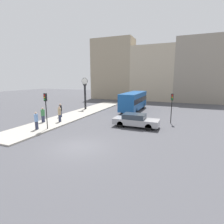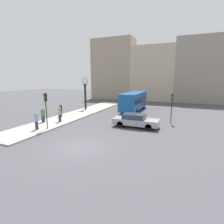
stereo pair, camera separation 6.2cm
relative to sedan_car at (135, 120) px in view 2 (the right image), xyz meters
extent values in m
plane|color=#47474C|center=(-2.53, -7.01, -0.72)|extent=(120.00, 120.00, 0.00)
cube|color=#A39E93|center=(-9.29, 3.66, -0.66)|extent=(3.82, 25.33, 0.14)
cube|color=gray|center=(-12.35, 24.40, 6.58)|extent=(10.24, 5.00, 14.60)
cube|color=#B7A88E|center=(-2.44, 24.40, 5.43)|extent=(9.58, 5.00, 12.31)
cube|color=gray|center=(7.38, 24.40, 6.03)|extent=(10.07, 5.00, 13.50)
cube|color=#9E9EA3|center=(0.05, 0.00, -0.13)|extent=(4.76, 1.80, 0.62)
cube|color=#2D3842|center=(-0.14, 0.00, 0.44)|extent=(2.29, 1.62, 0.51)
cylinder|color=black|center=(1.52, 0.79, -0.38)|extent=(0.68, 0.22, 0.68)
cylinder|color=black|center=(1.52, -0.79, -0.38)|extent=(0.68, 0.22, 0.68)
cylinder|color=black|center=(-1.43, 0.79, -0.38)|extent=(0.68, 0.22, 0.68)
cylinder|color=black|center=(-1.43, -0.79, -0.38)|extent=(0.68, 0.22, 0.68)
cube|color=#195199|center=(-2.78, 9.37, 0.90)|extent=(2.36, 8.40, 2.53)
cube|color=#1E232D|center=(-2.78, 9.37, 1.07)|extent=(2.39, 8.23, 0.75)
cylinder|color=black|center=(-1.74, 11.98, -0.27)|extent=(0.28, 0.90, 0.90)
cylinder|color=black|center=(-3.82, 11.98, -0.27)|extent=(0.28, 0.90, 0.90)
cylinder|color=black|center=(-1.74, 6.77, -0.27)|extent=(0.28, 0.90, 0.90)
cylinder|color=black|center=(-3.82, 6.77, -0.27)|extent=(0.28, 0.90, 0.90)
cylinder|color=black|center=(-7.84, -4.41, 0.80)|extent=(0.09, 0.09, 2.77)
cube|color=black|center=(-7.84, -4.41, 2.56)|extent=(0.26, 0.20, 0.76)
cylinder|color=red|center=(-7.84, -4.53, 2.77)|extent=(0.15, 0.04, 0.15)
cylinder|color=orange|center=(-7.84, -4.53, 2.56)|extent=(0.15, 0.04, 0.15)
cylinder|color=green|center=(-7.84, -4.53, 2.35)|extent=(0.15, 0.04, 0.15)
cylinder|color=black|center=(3.35, 3.16, 0.59)|extent=(0.09, 0.09, 2.64)
cube|color=black|center=(3.35, 3.16, 2.29)|extent=(0.26, 0.20, 0.76)
cylinder|color=red|center=(3.35, 3.04, 2.50)|extent=(0.15, 0.04, 0.15)
cylinder|color=orange|center=(3.35, 3.04, 2.29)|extent=(0.15, 0.04, 0.15)
cylinder|color=green|center=(3.35, 3.04, 2.08)|extent=(0.15, 0.04, 0.15)
cylinder|color=black|center=(-10.31, 7.10, 1.33)|extent=(0.32, 0.32, 3.84)
cube|color=black|center=(-10.31, 7.10, 3.35)|extent=(0.41, 0.41, 0.19)
cylinder|color=black|center=(-10.31, 7.10, 3.93)|extent=(1.06, 0.04, 1.06)
cylinder|color=white|center=(-10.31, 7.10, 3.93)|extent=(0.99, 0.06, 0.99)
cylinder|color=#2D334C|center=(-8.58, -1.56, -0.18)|extent=(0.31, 0.31, 0.81)
cylinder|color=tan|center=(-8.58, -1.56, 0.60)|extent=(0.36, 0.36, 0.75)
sphere|color=tan|center=(-8.58, -1.56, 1.09)|extent=(0.23, 0.23, 0.23)
cylinder|color=#2D334C|center=(-10.24, -2.43, -0.21)|extent=(0.37, 0.37, 0.75)
cylinder|color=#387A47|center=(-10.24, -2.43, 0.52)|extent=(0.43, 0.43, 0.70)
sphere|color=tan|center=(-10.24, -2.43, 0.98)|extent=(0.23, 0.23, 0.23)
cylinder|color=#2D334C|center=(-8.66, -4.96, -0.19)|extent=(0.31, 0.31, 0.79)
cylinder|color=#729ED8|center=(-8.66, -4.96, 0.57)|extent=(0.36, 0.36, 0.74)
sphere|color=tan|center=(-8.66, -4.96, 1.05)|extent=(0.21, 0.21, 0.21)
cylinder|color=#2D334C|center=(-10.14, 0.57, -0.20)|extent=(0.32, 0.32, 0.77)
cylinder|color=black|center=(-10.14, 0.57, 0.54)|extent=(0.37, 0.37, 0.72)
sphere|color=tan|center=(-10.14, 0.57, 1.03)|extent=(0.25, 0.25, 0.25)
camera|label=1|loc=(4.47, -17.53, 4.32)|focal=28.00mm
camera|label=2|loc=(4.53, -17.50, 4.32)|focal=28.00mm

